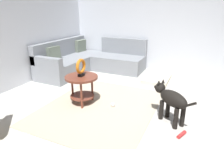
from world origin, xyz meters
name	(u,v)px	position (x,y,z in m)	size (l,w,h in m)	color
ground_plane	(134,122)	(0.00, 0.00, -0.05)	(6.00, 6.00, 0.10)	beige
wall_right	(171,22)	(2.94, 0.00, 1.35)	(0.12, 6.00, 2.70)	silver
area_rug	(100,107)	(0.15, 0.70, 0.01)	(2.30, 1.90, 0.01)	#BCAD93
sectional_couch	(89,61)	(1.99, 2.02, 0.29)	(2.20, 2.25, 0.88)	gray
side_table	(82,83)	(0.16, 1.08, 0.42)	(0.60, 0.60, 0.54)	brown
torus_sculpture	(81,67)	(0.16, 1.08, 0.71)	(0.28, 0.08, 0.33)	black
dog_bed_mat	(157,79)	(1.98, 0.08, 0.04)	(0.80, 0.60, 0.09)	beige
dog	(171,99)	(0.20, -0.52, 0.38)	(0.55, 0.71, 0.63)	black
dog_toy_ball	(113,105)	(0.26, 0.50, 0.04)	(0.08, 0.08, 0.08)	silver
dog_toy_rope	(182,135)	(-0.14, -0.75, 0.03)	(0.05, 0.05, 0.19)	red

